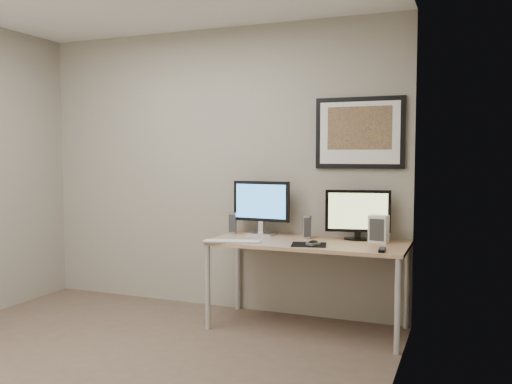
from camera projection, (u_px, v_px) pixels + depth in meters
floor at (105, 372)px, 3.59m from camera, size 3.60×3.60×0.00m
room at (140, 126)px, 3.89m from camera, size 3.60×3.60×3.60m
desk at (308, 249)px, 4.43m from camera, size 1.60×0.70×0.73m
framed_art at (360, 133)px, 4.54m from camera, size 0.75×0.04×0.60m
monitor_large at (261, 205)px, 4.77m from camera, size 0.52×0.17×0.47m
monitor_tv at (358, 213)px, 4.46m from camera, size 0.53×0.17×0.42m
speaker_left at (233, 223)px, 4.86m from camera, size 0.09×0.09×0.19m
speaker_right at (307, 227)px, 4.58m from camera, size 0.10×0.10×0.19m
keyboard at (232, 241)px, 4.37m from camera, size 0.49×0.24×0.02m
mousepad at (309, 245)px, 4.25m from camera, size 0.32×0.30×0.00m
mouse at (313, 243)px, 4.23m from camera, size 0.10×0.12×0.04m
remote at (382, 250)px, 3.98m from camera, size 0.06×0.17×0.02m
fan_unit at (379, 229)px, 4.34m from camera, size 0.16×0.13×0.22m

